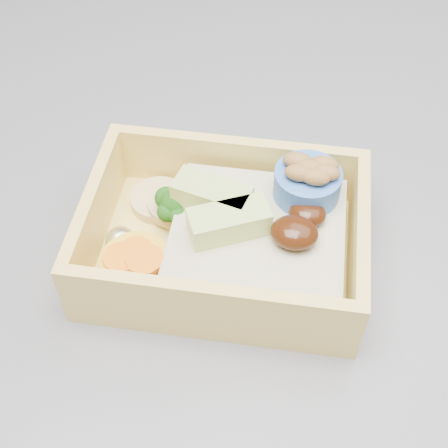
# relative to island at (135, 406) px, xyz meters

# --- Properties ---
(island) EXTENTS (1.24, 0.84, 0.92)m
(island) POSITION_rel_island_xyz_m (0.00, 0.00, 0.00)
(island) COLOR brown
(island) RESTS_ON ground
(bento_box) EXTENTS (0.20, 0.15, 0.07)m
(bento_box) POSITION_rel_island_xyz_m (0.14, -0.06, 0.48)
(bento_box) COLOR #ECCC61
(bento_box) RESTS_ON island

